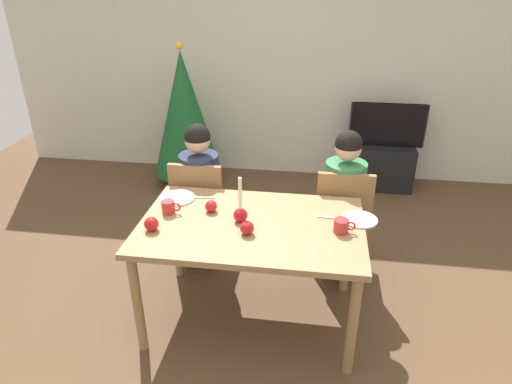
% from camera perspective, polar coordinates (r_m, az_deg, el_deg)
% --- Properties ---
extents(ground_plane, '(7.68, 7.68, 0.00)m').
position_cam_1_polar(ground_plane, '(3.23, -0.53, -15.60)').
color(ground_plane, brown).
extents(back_wall, '(6.40, 0.10, 2.60)m').
position_cam_1_polar(back_wall, '(5.06, 4.05, 16.55)').
color(back_wall, beige).
rests_on(back_wall, ground).
extents(dining_table, '(1.40, 0.90, 0.75)m').
position_cam_1_polar(dining_table, '(2.82, -0.58, -5.49)').
color(dining_table, '#99754C').
rests_on(dining_table, ground).
extents(chair_left, '(0.40, 0.40, 0.90)m').
position_cam_1_polar(chair_left, '(3.51, -7.16, -1.80)').
color(chair_left, olive).
rests_on(chair_left, ground).
extents(chair_right, '(0.40, 0.40, 0.90)m').
position_cam_1_polar(chair_right, '(3.41, 10.98, -3.02)').
color(chair_right, olive).
rests_on(chair_right, ground).
extents(person_left_child, '(0.30, 0.30, 1.17)m').
position_cam_1_polar(person_left_child, '(3.51, -7.08, -0.72)').
color(person_left_child, '#33384C').
rests_on(person_left_child, ground).
extents(person_right_child, '(0.30, 0.30, 1.17)m').
position_cam_1_polar(person_right_child, '(3.41, 11.05, -1.91)').
color(person_right_child, '#33384C').
rests_on(person_right_child, ground).
extents(tv_stand, '(0.64, 0.40, 0.48)m').
position_cam_1_polar(tv_stand, '(5.10, 15.87, 3.24)').
color(tv_stand, black).
rests_on(tv_stand, ground).
extents(tv, '(0.79, 0.05, 0.46)m').
position_cam_1_polar(tv, '(4.94, 16.54, 8.26)').
color(tv, black).
rests_on(tv, tv_stand).
extents(christmas_tree, '(0.73, 0.73, 1.54)m').
position_cam_1_polar(christmas_tree, '(4.88, -9.18, 9.90)').
color(christmas_tree, brown).
rests_on(christmas_tree, ground).
extents(candle_centerpiece, '(0.09, 0.09, 0.30)m').
position_cam_1_polar(candle_centerpiece, '(2.77, -2.01, -2.65)').
color(candle_centerpiece, red).
rests_on(candle_centerpiece, dining_table).
extents(plate_left, '(0.25, 0.25, 0.01)m').
position_cam_1_polar(plate_left, '(3.12, -10.09, -0.77)').
color(plate_left, silver).
rests_on(plate_left, dining_table).
extents(plate_right, '(0.22, 0.22, 0.01)m').
position_cam_1_polar(plate_right, '(2.88, 13.17, -3.45)').
color(plate_right, silver).
rests_on(plate_right, dining_table).
extents(mug_left, '(0.13, 0.08, 0.09)m').
position_cam_1_polar(mug_left, '(2.93, -11.14, -1.91)').
color(mug_left, '#B72D2D').
rests_on(mug_left, dining_table).
extents(mug_right, '(0.13, 0.09, 0.09)m').
position_cam_1_polar(mug_right, '(2.72, 10.94, -4.30)').
color(mug_right, '#B72D2D').
rests_on(mug_right, dining_table).
extents(fork_left, '(0.18, 0.03, 0.01)m').
position_cam_1_polar(fork_left, '(3.10, -6.90, -0.72)').
color(fork_left, silver).
rests_on(fork_left, dining_table).
extents(fork_right, '(0.18, 0.02, 0.01)m').
position_cam_1_polar(fork_right, '(2.87, 9.64, -3.30)').
color(fork_right, silver).
rests_on(fork_right, dining_table).
extents(apple_near_candle, '(0.09, 0.09, 0.09)m').
position_cam_1_polar(apple_near_candle, '(2.76, -13.29, -4.02)').
color(apple_near_candle, '#AE1716').
rests_on(apple_near_candle, dining_table).
extents(apple_by_left_plate, '(0.08, 0.08, 0.08)m').
position_cam_1_polar(apple_by_left_plate, '(2.65, -1.17, -4.64)').
color(apple_by_left_plate, '#AB1A1B').
rests_on(apple_by_left_plate, dining_table).
extents(apple_by_right_mug, '(0.08, 0.08, 0.08)m').
position_cam_1_polar(apple_by_right_mug, '(2.91, -5.80, -1.82)').
color(apple_by_right_mug, red).
rests_on(apple_by_right_mug, dining_table).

